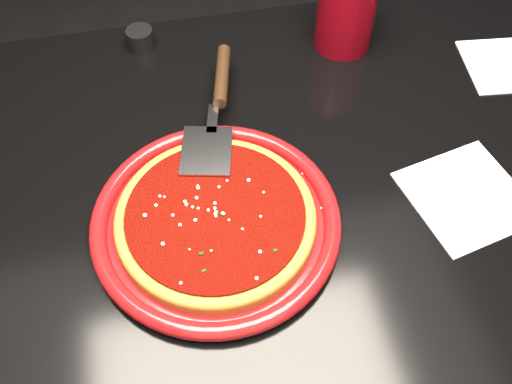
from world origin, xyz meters
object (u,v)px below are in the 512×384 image
plate (216,221)px  ramekin (140,39)px  pizza_server (216,109)px  table (249,308)px  cup (346,10)px

plate → ramekin: bearing=99.6°
plate → ramekin: (-0.07, 0.38, 0.00)m
plate → pizza_server: (0.03, 0.17, 0.03)m
plate → pizza_server: 0.18m
table → pizza_server: 0.44m
ramekin → pizza_server: bearing=-65.5°
plate → pizza_server: size_ratio=1.11×
table → ramekin: 0.53m
table → pizza_server: (-0.02, 0.13, 0.42)m
cup → ramekin: size_ratio=3.00×
table → ramekin: (-0.11, 0.34, 0.39)m
pizza_server → plate: bearing=-87.0°
ramekin → table: bearing=-71.3°
plate → pizza_server: bearing=80.0°
table → pizza_server: bearing=98.4°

